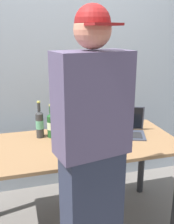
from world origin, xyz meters
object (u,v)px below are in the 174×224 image
Objects in this scene: laptop at (125,128)px; beer_bottle_amber at (51,125)px; beer_bottle_green at (40,124)px; person_figure at (92,165)px; beer_bottle_dark at (67,127)px.

laptop is 1.41× the size of beer_bottle_amber.
beer_bottle_green is 0.18× the size of person_figure.
person_figure is (0.02, -0.62, -0.01)m from beer_bottle_dark.
laptop is 0.73m from beer_bottle_green.
beer_bottle_dark is at bearing -174.69° from laptop.
person_figure is at bearing -126.98° from laptop.
person_figure reaches higher than laptop.
laptop is at bearing -8.89° from beer_bottle_amber.
laptop is 0.63m from beer_bottle_amber.
person_figure is at bearing -74.74° from beer_bottle_green.
person_figure is (-0.50, -0.67, 0.06)m from laptop.
laptop is at bearing -9.21° from beer_bottle_green.
beer_bottle_dark reaches higher than beer_bottle_green.
beer_bottle_dark is at bearing -54.90° from beer_bottle_amber.
beer_bottle_dark reaches higher than laptop.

